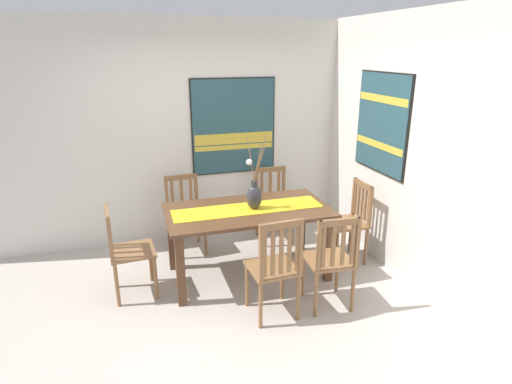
# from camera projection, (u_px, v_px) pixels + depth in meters

# --- Properties ---
(ground_plane) EXTENTS (6.40, 6.40, 0.03)m
(ground_plane) POSITION_uv_depth(u_px,v_px,m) (239.00, 310.00, 4.02)
(ground_plane) COLOR #B2A89E
(wall_back) EXTENTS (6.40, 0.12, 2.70)m
(wall_back) POSITION_uv_depth(u_px,v_px,m) (199.00, 132.00, 5.26)
(wall_back) COLOR silver
(wall_back) RESTS_ON ground_plane
(wall_side) EXTENTS (0.12, 6.40, 2.70)m
(wall_side) POSITION_uv_depth(u_px,v_px,m) (422.00, 156.00, 4.10)
(wall_side) COLOR silver
(wall_side) RESTS_ON ground_plane
(dining_table) EXTENTS (1.70, 0.90, 0.76)m
(dining_table) POSITION_uv_depth(u_px,v_px,m) (248.00, 219.00, 4.42)
(dining_table) COLOR #51331E
(dining_table) RESTS_ON ground_plane
(table_runner) EXTENTS (1.56, 0.36, 0.01)m
(table_runner) POSITION_uv_depth(u_px,v_px,m) (248.00, 209.00, 4.38)
(table_runner) COLOR gold
(table_runner) RESTS_ON dining_table
(centerpiece_vase) EXTENTS (0.23, 0.26, 0.76)m
(centerpiece_vase) POSITION_uv_depth(u_px,v_px,m) (254.00, 194.00, 4.33)
(centerpiece_vase) COLOR #333338
(centerpiece_vase) RESTS_ON dining_table
(chair_0) EXTENTS (0.45, 0.45, 0.91)m
(chair_0) POSITION_uv_depth(u_px,v_px,m) (185.00, 212.00, 5.07)
(chair_0) COLOR brown
(chair_0) RESTS_ON ground_plane
(chair_1) EXTENTS (0.43, 0.43, 0.93)m
(chair_1) POSITION_uv_depth(u_px,v_px,m) (350.00, 220.00, 4.80)
(chair_1) COLOR brown
(chair_1) RESTS_ON ground_plane
(chair_2) EXTENTS (0.45, 0.45, 0.95)m
(chair_2) POSITION_uv_depth(u_px,v_px,m) (331.00, 259.00, 3.88)
(chair_2) COLOR brown
(chair_2) RESTS_ON ground_plane
(chair_3) EXTENTS (0.44, 0.44, 0.92)m
(chair_3) POSITION_uv_depth(u_px,v_px,m) (273.00, 203.00, 5.37)
(chair_3) COLOR brown
(chair_3) RESTS_ON ground_plane
(chair_4) EXTENTS (0.44, 0.44, 0.99)m
(chair_4) POSITION_uv_depth(u_px,v_px,m) (275.00, 266.00, 3.73)
(chair_4) COLOR brown
(chair_4) RESTS_ON ground_plane
(chair_5) EXTENTS (0.45, 0.45, 0.92)m
(chair_5) POSITION_uv_depth(u_px,v_px,m) (126.00, 250.00, 4.10)
(chair_5) COLOR brown
(chair_5) RESTS_ON ground_plane
(painting_on_back_wall) EXTENTS (1.07, 0.05, 1.19)m
(painting_on_back_wall) POSITION_uv_depth(u_px,v_px,m) (234.00, 127.00, 5.30)
(painting_on_back_wall) COLOR black
(painting_on_side_wall) EXTENTS (0.05, 0.94, 1.08)m
(painting_on_side_wall) POSITION_uv_depth(u_px,v_px,m) (382.00, 123.00, 4.57)
(painting_on_side_wall) COLOR black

